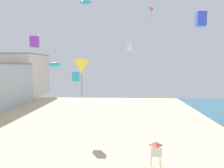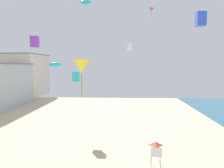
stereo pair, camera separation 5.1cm
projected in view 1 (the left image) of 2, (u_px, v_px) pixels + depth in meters
The scene contains 10 objects.
boardwalk_hotel_far at pixel (20, 75), 70.68m from camera, with size 14.27×16.39×13.75m.
lifeguard_stand at pixel (156, 149), 21.13m from camera, with size 1.10×1.10×2.55m.
kite_cyan_parafoil at pixel (86, 2), 32.60m from camera, with size 1.67×0.46×0.65m.
kite_purple_box at pixel (34, 42), 28.64m from camera, with size 0.94×0.94×1.47m.
kite_magenta_delta at pixel (151, 10), 43.49m from camera, with size 0.87×0.87×1.98m.
kite_cyan_parafoil_2 at pixel (55, 65), 23.37m from camera, with size 1.37×0.38×0.53m.
kite_white_box at pixel (129, 47), 30.30m from camera, with size 0.58×0.58×0.92m.
kite_blue_box at pixel (201, 19), 16.94m from camera, with size 0.70×0.70×1.10m.
kite_yellow_delta at pixel (81, 66), 22.58m from camera, with size 1.74×1.74×3.94m.
kite_cyan_box_2 at pixel (76, 76), 31.95m from camera, with size 0.95×0.95×1.49m.
Camera 1 is at (6.37, -5.88, 10.00)m, focal length 34.48 mm.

